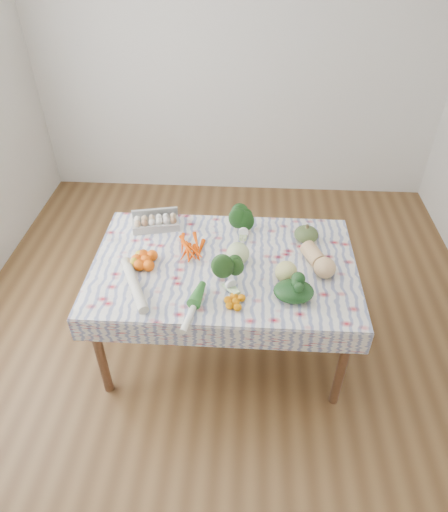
{
  "coord_description": "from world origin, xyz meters",
  "views": [
    {
      "loc": [
        0.13,
        -2.2,
        2.6
      ],
      "look_at": [
        0.0,
        0.0,
        0.82
      ],
      "focal_mm": 32.0,
      "sensor_mm": 36.0,
      "label": 1
    }
  ],
  "objects_px": {
    "egg_carton": "(156,224)",
    "butternut_squash": "(319,259)",
    "grapefruit": "(286,272)",
    "kabocha_squash": "(306,234)",
    "dining_table": "(224,273)",
    "cabbage": "(238,253)"
  },
  "relations": [
    {
      "from": "grapefruit",
      "to": "cabbage",
      "type": "bearing_deg",
      "value": 152.74
    },
    {
      "from": "butternut_squash",
      "to": "dining_table",
      "type": "bearing_deg",
      "value": 157.25
    },
    {
      "from": "egg_carton",
      "to": "grapefruit",
      "type": "height_order",
      "value": "grapefruit"
    },
    {
      "from": "egg_carton",
      "to": "butternut_squash",
      "type": "relative_size",
      "value": 1.09
    },
    {
      "from": "egg_carton",
      "to": "grapefruit",
      "type": "xyz_separation_m",
      "value": [
        0.87,
        -0.48,
        0.02
      ]
    },
    {
      "from": "dining_table",
      "to": "butternut_squash",
      "type": "relative_size",
      "value": 5.5
    },
    {
      "from": "egg_carton",
      "to": "butternut_squash",
      "type": "bearing_deg",
      "value": -30.22
    },
    {
      "from": "cabbage",
      "to": "kabocha_squash",
      "type": "bearing_deg",
      "value": 29.88
    },
    {
      "from": "cabbage",
      "to": "grapefruit",
      "type": "xyz_separation_m",
      "value": [
        0.29,
        -0.15,
        -0.01
      ]
    },
    {
      "from": "grapefruit",
      "to": "egg_carton",
      "type": "bearing_deg",
      "value": 151.05
    },
    {
      "from": "dining_table",
      "to": "egg_carton",
      "type": "bearing_deg",
      "value": 145.03
    },
    {
      "from": "grapefruit",
      "to": "kabocha_squash",
      "type": "bearing_deg",
      "value": 69.42
    },
    {
      "from": "egg_carton",
      "to": "grapefruit",
      "type": "bearing_deg",
      "value": -41.19
    },
    {
      "from": "kabocha_squash",
      "to": "butternut_squash",
      "type": "bearing_deg",
      "value": -79.23
    },
    {
      "from": "egg_carton",
      "to": "butternut_squash",
      "type": "distance_m",
      "value": 1.13
    },
    {
      "from": "kabocha_squash",
      "to": "grapefruit",
      "type": "height_order",
      "value": "grapefruit"
    },
    {
      "from": "cabbage",
      "to": "dining_table",
      "type": "bearing_deg",
      "value": -170.94
    },
    {
      "from": "dining_table",
      "to": "butternut_squash",
      "type": "distance_m",
      "value": 0.6
    },
    {
      "from": "egg_carton",
      "to": "grapefruit",
      "type": "relative_size",
      "value": 2.39
    },
    {
      "from": "kabocha_squash",
      "to": "dining_table",
      "type": "bearing_deg",
      "value": -153.07
    },
    {
      "from": "dining_table",
      "to": "egg_carton",
      "type": "distance_m",
      "value": 0.61
    },
    {
      "from": "cabbage",
      "to": "butternut_squash",
      "type": "distance_m",
      "value": 0.5
    }
  ]
}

